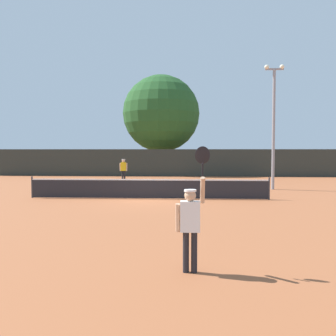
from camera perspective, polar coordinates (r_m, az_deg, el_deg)
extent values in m
plane|color=#9E5633|center=(18.06, -3.09, -4.78)|extent=(120.00, 120.00, 0.00)
cube|color=#232328|center=(18.01, -3.09, -3.28)|extent=(11.70, 0.03, 0.91)
cube|color=white|center=(17.96, -3.09, -1.84)|extent=(11.70, 0.04, 0.06)
cylinder|color=#333338|center=(19.54, -20.41, -2.80)|extent=(0.08, 0.08, 1.07)
cylinder|color=#333338|center=(18.29, 15.47, -3.10)|extent=(0.08, 0.08, 1.07)
cube|color=#2D332D|center=(33.40, -0.07, 0.82)|extent=(33.48, 0.12, 2.47)
cube|color=white|center=(7.15, 3.47, -7.52)|extent=(0.38, 0.22, 0.59)
sphere|color=tan|center=(7.08, 3.48, -4.31)|extent=(0.23, 0.23, 0.23)
cylinder|color=white|center=(7.07, 3.48, -3.53)|extent=(0.24, 0.24, 0.04)
cylinder|color=black|center=(7.30, 2.81, -12.92)|extent=(0.12, 0.12, 0.80)
cylinder|color=black|center=(7.30, 4.10, -12.92)|extent=(0.12, 0.12, 0.80)
cylinder|color=tan|center=(7.15, 1.53, -7.75)|extent=(0.09, 0.17, 0.57)
cylinder|color=tan|center=(7.16, 5.40, -3.46)|extent=(0.09, 0.32, 0.54)
cylinder|color=black|center=(7.19, 5.40, -0.31)|extent=(0.04, 0.11, 0.28)
ellipsoid|color=black|center=(7.24, 5.40, 2.01)|extent=(0.30, 0.13, 0.36)
cube|color=yellow|center=(27.36, -6.95, 0.22)|extent=(0.38, 0.22, 0.63)
sphere|color=beige|center=(27.34, -6.96, 1.11)|extent=(0.24, 0.24, 0.24)
cylinder|color=white|center=(27.34, -6.96, 1.33)|extent=(0.25, 0.25, 0.04)
cylinder|color=black|center=(27.42, -7.11, -1.32)|extent=(0.12, 0.12, 0.85)
cylinder|color=black|center=(27.39, -6.78, -1.32)|extent=(0.12, 0.12, 0.85)
cylinder|color=beige|center=(27.40, -7.44, 0.15)|extent=(0.09, 0.18, 0.60)
cylinder|color=beige|center=(27.32, -6.45, 0.15)|extent=(0.09, 0.16, 0.60)
sphere|color=#CCE033|center=(14.25, 3.83, -6.69)|extent=(0.07, 0.07, 0.07)
cylinder|color=gray|center=(23.07, 16.11, 5.69)|extent=(0.18, 0.18, 7.18)
cube|color=gray|center=(23.54, 16.23, 14.57)|extent=(1.10, 0.10, 0.10)
sphere|color=#F2EDCC|center=(23.47, 15.13, 14.94)|extent=(0.28, 0.28, 0.28)
sphere|color=#F2EDCC|center=(23.67, 17.34, 14.81)|extent=(0.28, 0.28, 0.28)
cylinder|color=brown|center=(36.94, -1.07, 1.56)|extent=(0.56, 0.56, 3.18)
sphere|color=#235123|center=(37.11, -1.07, 8.47)|extent=(7.67, 7.67, 7.67)
cube|color=red|center=(41.25, -10.18, 0.27)|extent=(2.48, 4.43, 0.90)
cube|color=#2D333D|center=(40.94, -10.29, 1.33)|extent=(2.00, 2.42, 0.64)
cylinder|color=black|center=(42.83, -10.84, -0.05)|extent=(0.22, 0.60, 0.60)
cylinder|color=black|center=(42.44, -8.62, -0.05)|extent=(0.22, 0.60, 0.60)
cylinder|color=black|center=(40.13, -11.83, -0.24)|extent=(0.22, 0.60, 0.60)
cylinder|color=black|center=(39.71, -9.46, -0.25)|extent=(0.22, 0.60, 0.60)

